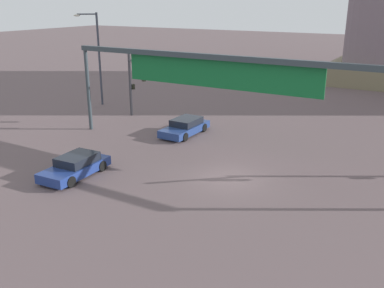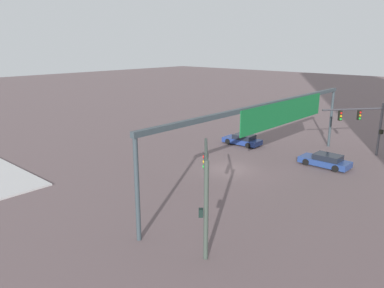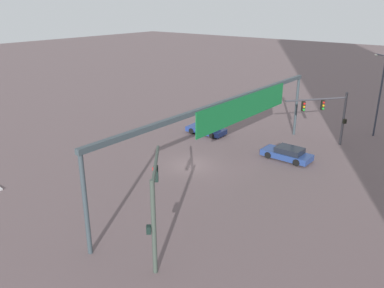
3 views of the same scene
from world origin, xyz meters
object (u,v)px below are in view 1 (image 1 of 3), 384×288
object	(u,v)px
traffic_signal_near_corner	(135,77)
sedan_car_waiting_far	(185,127)
sedan_car_approaching	(76,166)
streetlamp_curved_arm	(97,53)

from	to	relation	value
traffic_signal_near_corner	sedan_car_waiting_far	size ratio (longest dim) A/B	1.19
sedan_car_approaching	sedan_car_waiting_far	xyz separation A→B (m)	(1.29, 10.22, 0.00)
traffic_signal_near_corner	streetlamp_curved_arm	world-z (taller)	streetlamp_curved_arm
traffic_signal_near_corner	sedan_car_approaching	xyz separation A→B (m)	(4.39, -11.61, -3.15)
streetlamp_curved_arm	sedan_car_waiting_far	distance (m)	13.72
streetlamp_curved_arm	sedan_car_waiting_far	bearing A→B (deg)	115.60
sedan_car_waiting_far	sedan_car_approaching	bearing A→B (deg)	-6.32
streetlamp_curved_arm	sedan_car_approaching	bearing A→B (deg)	81.83
traffic_signal_near_corner	sedan_car_waiting_far	distance (m)	6.64
sedan_car_approaching	sedan_car_waiting_far	distance (m)	10.30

